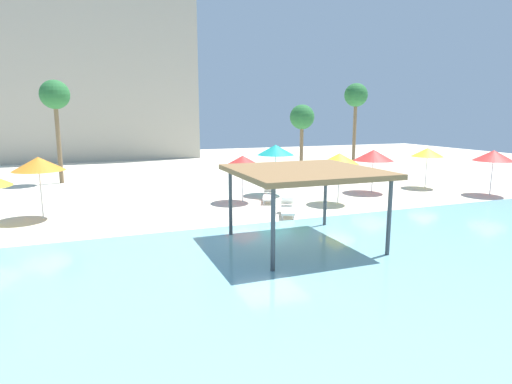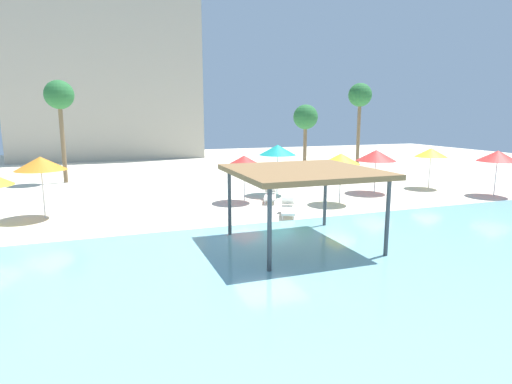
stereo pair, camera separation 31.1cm
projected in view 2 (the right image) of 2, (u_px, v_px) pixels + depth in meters
The scene contains 16 objects.
ground_plane at pixel (270, 233), 16.71m from camera, with size 80.00×80.00×0.00m, color beige.
lagoon_water at pixel (339, 282), 11.86m from camera, with size 44.00×13.50×0.04m, color #7AB7C1.
shade_pavilion at pixel (303, 173), 14.75m from camera, with size 4.82×4.82×2.75m.
beach_umbrella_teal_1 at pixel (277, 150), 24.36m from camera, with size 2.14×2.14×2.89m.
beach_umbrella_yellow_2 at pixel (431, 153), 26.52m from camera, with size 1.98×1.98×2.52m.
beach_umbrella_yellow_3 at pixel (341, 159), 21.88m from camera, with size 2.00×2.00×2.63m.
beach_umbrella_red_4 at pixel (376, 155), 24.97m from camera, with size 2.35×2.35×2.55m.
beach_umbrella_red_5 at pixel (498, 156), 24.04m from camera, with size 2.22×2.22×2.59m.
beach_umbrella_red_6 at pixel (244, 161), 22.34m from camera, with size 2.02×2.02×2.48m.
beach_umbrella_orange_7 at pixel (41, 163), 18.79m from camera, with size 2.20×2.20×2.78m.
lounge_chair_1 at pixel (288, 208), 19.65m from camera, with size 1.31×1.98×0.74m.
lounge_chair_2 at pixel (270, 195), 22.77m from camera, with size 1.32×1.98×0.74m.
palm_tree_0 at pixel (360, 97), 34.58m from camera, with size 1.90×1.90×7.09m.
palm_tree_2 at pixel (59, 97), 28.06m from camera, with size 1.90×1.90×6.83m.
palm_tree_3 at pixel (306, 118), 32.81m from camera, with size 1.90×1.90×5.34m.
hotel_block_0 at pixel (105, 65), 45.83m from camera, with size 18.72×11.87×19.57m, color #B2A893.
Camera 2 is at (-6.00, -14.99, 4.64)m, focal length 29.82 mm.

